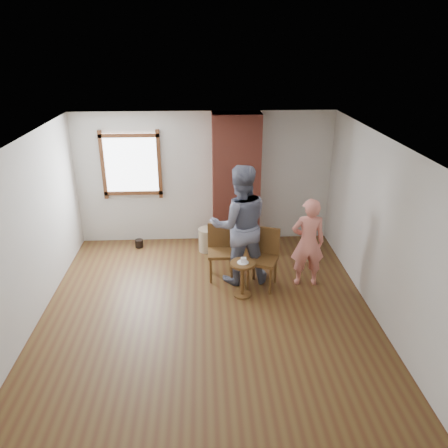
{
  "coord_description": "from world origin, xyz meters",
  "views": [
    {
      "loc": [
        -0.04,
        -5.49,
        3.85
      ],
      "look_at": [
        0.28,
        0.8,
        1.15
      ],
      "focal_mm": 35.0,
      "sensor_mm": 36.0,
      "label": 1
    }
  ],
  "objects_px": {
    "stoneware_crock": "(208,240)",
    "dining_chair_left": "(221,248)",
    "man": "(240,225)",
    "dining_chair_right": "(264,255)",
    "person_pink": "(308,243)",
    "side_table": "(243,274)"
  },
  "relations": [
    {
      "from": "dining_chair_left",
      "to": "man",
      "type": "relative_size",
      "value": 0.46
    },
    {
      "from": "dining_chair_right",
      "to": "man",
      "type": "distance_m",
      "value": 0.63
    },
    {
      "from": "dining_chair_left",
      "to": "person_pink",
      "type": "bearing_deg",
      "value": -13.09
    },
    {
      "from": "side_table",
      "to": "man",
      "type": "xyz_separation_m",
      "value": [
        -0.01,
        0.52,
        0.61
      ]
    },
    {
      "from": "stoneware_crock",
      "to": "man",
      "type": "height_order",
      "value": "man"
    },
    {
      "from": "stoneware_crock",
      "to": "person_pink",
      "type": "relative_size",
      "value": 0.3
    },
    {
      "from": "stoneware_crock",
      "to": "side_table",
      "type": "relative_size",
      "value": 0.76
    },
    {
      "from": "stoneware_crock",
      "to": "person_pink",
      "type": "bearing_deg",
      "value": -39.23
    },
    {
      "from": "stoneware_crock",
      "to": "man",
      "type": "bearing_deg",
      "value": -65.53
    },
    {
      "from": "dining_chair_right",
      "to": "side_table",
      "type": "relative_size",
      "value": 1.66
    },
    {
      "from": "dining_chair_right",
      "to": "man",
      "type": "height_order",
      "value": "man"
    },
    {
      "from": "side_table",
      "to": "person_pink",
      "type": "distance_m",
      "value": 1.2
    },
    {
      "from": "dining_chair_left",
      "to": "side_table",
      "type": "relative_size",
      "value": 1.56
    },
    {
      "from": "person_pink",
      "to": "side_table",
      "type": "bearing_deg",
      "value": 18.85
    },
    {
      "from": "dining_chair_left",
      "to": "dining_chair_right",
      "type": "xyz_separation_m",
      "value": [
        0.69,
        -0.35,
        0.03
      ]
    },
    {
      "from": "man",
      "to": "person_pink",
      "type": "height_order",
      "value": "man"
    },
    {
      "from": "side_table",
      "to": "dining_chair_left",
      "type": "bearing_deg",
      "value": 115.07
    },
    {
      "from": "stoneware_crock",
      "to": "dining_chair_left",
      "type": "distance_m",
      "value": 1.04
    },
    {
      "from": "dining_chair_left",
      "to": "side_table",
      "type": "xyz_separation_m",
      "value": [
        0.32,
        -0.68,
        -0.12
      ]
    },
    {
      "from": "man",
      "to": "dining_chair_left",
      "type": "bearing_deg",
      "value": -33.95
    },
    {
      "from": "dining_chair_right",
      "to": "side_table",
      "type": "bearing_deg",
      "value": -116.63
    },
    {
      "from": "dining_chair_right",
      "to": "person_pink",
      "type": "xyz_separation_m",
      "value": [
        0.72,
        -0.01,
        0.21
      ]
    }
  ]
}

